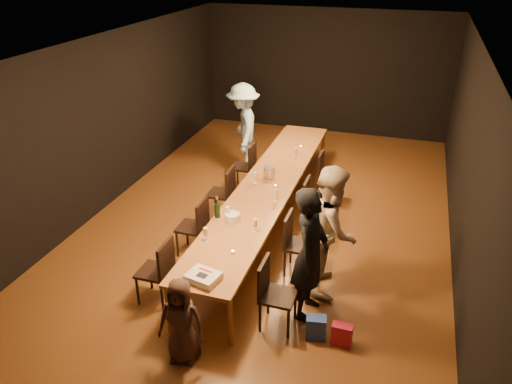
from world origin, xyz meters
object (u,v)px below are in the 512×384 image
(chair_right_3, at_px, (330,177))
(plate_stack, at_px, (232,217))
(table, at_px, (268,187))
(child, at_px, (181,321))
(chair_right_1, at_px, (300,245))
(woman_tan, at_px, (331,229))
(chair_left_0, at_px, (155,271))
(man_blue, at_px, (243,128))
(birthday_cake, at_px, (203,277))
(chair_right_2, at_px, (317,207))
(woman_birthday, at_px, (310,254))
(ice_bucket, at_px, (269,172))
(chair_right_0, at_px, (278,295))
(chair_left_2, at_px, (220,193))
(chair_left_1, at_px, (192,226))
(chair_left_3, at_px, (243,166))
(champagne_bottle, at_px, (217,207))

(chair_right_3, distance_m, plate_stack, 2.73)
(table, height_order, child, child)
(chair_right_1, xyz_separation_m, woman_tan, (0.45, -0.17, 0.44))
(chair_right_3, height_order, chair_left_0, same)
(man_blue, height_order, birthday_cake, man_blue)
(chair_right_2, bearing_deg, child, -15.35)
(woman_birthday, height_order, birthday_cake, woman_birthday)
(ice_bucket, bearing_deg, man_blue, 120.81)
(chair_right_0, distance_m, chair_right_2, 2.40)
(chair_right_1, distance_m, chair_left_2, 2.08)
(chair_left_1, xyz_separation_m, child, (0.80, -2.07, 0.08))
(chair_left_0, relative_size, man_blue, 0.51)
(child, height_order, plate_stack, child)
(chair_right_0, height_order, plate_stack, chair_right_0)
(woman_birthday, bearing_deg, birthday_cake, 125.17)
(chair_right_0, height_order, chair_left_1, same)
(chair_right_1, xyz_separation_m, chair_left_2, (-1.70, 1.20, 0.00))
(woman_birthday, distance_m, birthday_cake, 1.35)
(chair_right_0, distance_m, chair_left_3, 3.98)
(chair_left_0, distance_m, man_blue, 4.54)
(table, height_order, chair_left_0, chair_left_0)
(chair_right_2, bearing_deg, ice_bucket, -105.72)
(woman_tan, distance_m, birthday_cake, 1.88)
(child, height_order, champagne_bottle, child)
(chair_left_2, distance_m, ice_bucket, 0.93)
(chair_left_3, bearing_deg, chair_left_2, -180.00)
(table, height_order, plate_stack, plate_stack)
(chair_left_1, bearing_deg, woman_tan, -94.61)
(chair_right_2, relative_size, plate_stack, 4.26)
(champagne_bottle, bearing_deg, man_blue, 102.68)
(chair_right_3, relative_size, child, 0.86)
(chair_right_1, height_order, champagne_bottle, champagne_bottle)
(chair_left_3, relative_size, ice_bucket, 4.46)
(chair_left_2, distance_m, chair_left_3, 1.20)
(chair_right_2, distance_m, ice_bucket, 1.01)
(chair_left_3, bearing_deg, champagne_bottle, -169.47)
(table, relative_size, ice_bucket, 28.75)
(chair_right_1, bearing_deg, plate_stack, -83.22)
(chair_left_0, distance_m, plate_stack, 1.34)
(chair_left_3, xyz_separation_m, woman_tan, (2.15, -2.57, 0.44))
(chair_right_2, bearing_deg, chair_left_0, -35.31)
(woman_tan, bearing_deg, table, 35.00)
(chair_right_0, bearing_deg, champagne_bottle, -132.23)
(chair_left_1, height_order, chair_left_2, same)
(plate_stack, bearing_deg, chair_right_1, 6.78)
(chair_left_2, xyz_separation_m, champagne_bottle, (0.46, -1.27, 0.45))
(chair_right_0, bearing_deg, chair_right_1, 180.00)
(woman_birthday, distance_m, child, 1.76)
(chair_right_3, xyz_separation_m, child, (-0.90, -4.47, 0.08))
(man_blue, height_order, plate_stack, man_blue)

